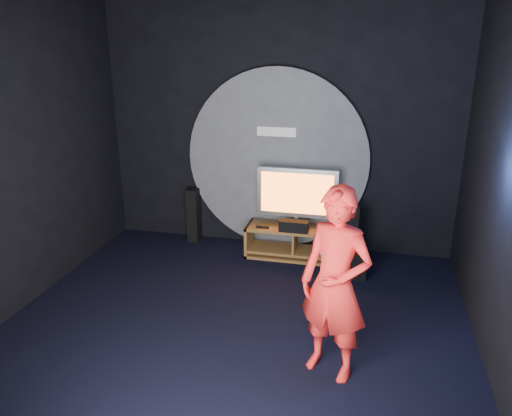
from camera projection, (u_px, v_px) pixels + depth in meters
The scene contains 13 objects.
floor at pixel (232, 333), 5.29m from camera, with size 5.00×5.00×0.00m, color black.
back_wall at pixel (278, 128), 7.02m from camera, with size 5.00×0.04×3.50m, color black.
front_wall at pixel (87, 305), 2.42m from camera, with size 5.00×0.04×3.50m, color black.
left_wall at pixel (1, 159), 5.25m from camera, with size 0.04×5.00×3.50m, color black.
wall_disc_panel at pixel (277, 160), 7.11m from camera, with size 2.60×0.11×2.60m.
media_console at pixel (295, 244), 7.04m from camera, with size 1.37×0.45×0.45m.
tv at pixel (297, 195), 6.87m from camera, with size 1.12×0.22×0.83m.
center_speaker at pixel (294, 226), 6.80m from camera, with size 0.40×0.15×0.15m, color black.
remote at pixel (262, 227), 6.94m from camera, with size 0.18×0.05×0.02m, color black.
tower_speaker_left at pixel (193, 215), 7.55m from camera, with size 0.16×0.18×0.82m, color black.
tower_speaker_right at pixel (352, 235), 6.79m from camera, with size 0.16×0.18×0.82m, color black.
subwoofer at pixel (355, 263), 6.50m from camera, with size 0.31×0.31×0.34m, color black.
player at pixel (335, 285), 4.40m from camera, with size 0.66×0.43×1.80m, color red.
Camera 1 is at (1.28, -4.39, 2.99)m, focal length 35.00 mm.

